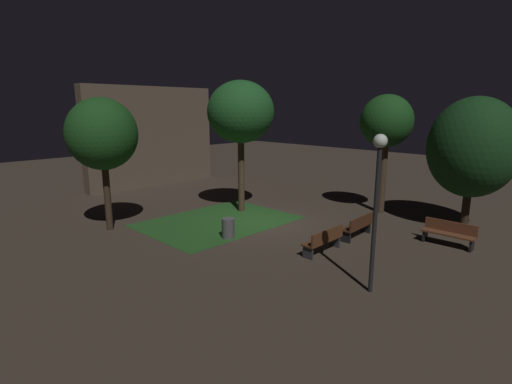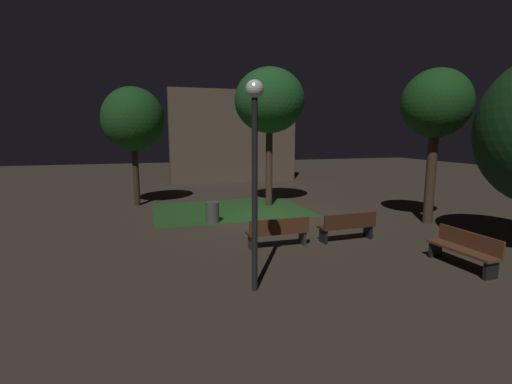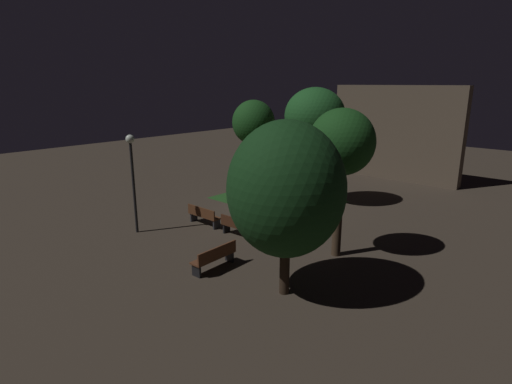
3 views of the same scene
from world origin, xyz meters
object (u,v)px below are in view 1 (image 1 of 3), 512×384
object	(u,v)px
tree_lawn_side	(102,135)
trash_bin	(228,228)
bench_front_left	(324,240)
bench_back_row	(449,233)
tree_tall_center	(473,148)
tree_back_right	(386,123)
bench_by_lamp	(358,226)
tree_right_canopy	(241,113)
lamp_post_path_center	(377,187)

from	to	relation	value
tree_lawn_side	trash_bin	xyz separation A→B (m)	(2.73, -4.29, -3.51)
bench_front_left	bench_back_row	xyz separation A→B (m)	(3.83, -2.79, 0.00)
tree_lawn_side	tree_tall_center	bearing A→B (deg)	-44.02
bench_front_left	bench_back_row	bearing A→B (deg)	-36.11
tree_lawn_side	bench_back_row	bearing A→B (deg)	-53.61
bench_back_row	tree_back_right	world-z (taller)	tree_back_right
bench_by_lamp	tree_right_canopy	xyz separation A→B (m)	(-0.45, 6.09, 4.22)
bench_by_lamp	lamp_post_path_center	world-z (taller)	lamp_post_path_center
tree_right_canopy	trash_bin	bearing A→B (deg)	-140.65
tree_lawn_side	tree_back_right	xyz separation A→B (m)	(10.33, -6.69, 0.36)
trash_bin	tree_right_canopy	bearing A→B (deg)	39.35
bench_back_row	trash_bin	size ratio (longest dim) A/B	2.33
bench_by_lamp	bench_front_left	bearing A→B (deg)	-180.00
bench_front_left	lamp_post_path_center	distance (m)	3.85
lamp_post_path_center	trash_bin	bearing A→B (deg)	88.01
bench_by_lamp	lamp_post_path_center	bearing A→B (deg)	-145.71
tree_back_right	tree_tall_center	xyz separation A→B (m)	(0.34, -3.62, -0.91)
bench_back_row	tree_right_canopy	world-z (taller)	tree_right_canopy
bench_front_left	trash_bin	distance (m)	3.77
bench_front_left	tree_back_right	bearing A→B (deg)	10.26
bench_by_lamp	tree_right_canopy	world-z (taller)	tree_right_canopy
bench_back_row	tree_lawn_side	size ratio (longest dim) A/B	0.34
tree_right_canopy	tree_tall_center	world-z (taller)	tree_right_canopy
bench_by_lamp	tree_lawn_side	world-z (taller)	tree_lawn_side
lamp_post_path_center	bench_back_row	bearing A→B (deg)	-2.44
tree_back_right	lamp_post_path_center	distance (m)	8.75
bench_back_row	tree_right_canopy	size ratio (longest dim) A/B	0.29
bench_front_left	tree_lawn_side	xyz separation A→B (m)	(-4.01, 7.84, 3.41)
bench_by_lamp	tree_tall_center	size ratio (longest dim) A/B	0.34
tree_back_right	tree_lawn_side	bearing A→B (deg)	147.07
bench_back_row	tree_right_canopy	distance (m)	10.04
tree_right_canopy	tree_tall_center	bearing A→B (deg)	-60.52
bench_back_row	lamp_post_path_center	size ratio (longest dim) A/B	0.42
tree_lawn_side	tree_right_canopy	xyz separation A→B (m)	(5.83, -1.75, 0.80)
bench_front_left	bench_by_lamp	xyz separation A→B (m)	(2.28, 0.00, 0.00)
bench_front_left	tree_right_canopy	world-z (taller)	tree_right_canopy
trash_bin	bench_by_lamp	bearing A→B (deg)	-45.01
tree_back_right	tree_tall_center	world-z (taller)	tree_back_right
tree_back_right	trash_bin	world-z (taller)	tree_back_right
bench_front_left	tree_back_right	world-z (taller)	tree_back_right
tree_back_right	lamp_post_path_center	world-z (taller)	tree_back_right
bench_by_lamp	lamp_post_path_center	size ratio (longest dim) A/B	0.42
bench_front_left	tree_back_right	size ratio (longest dim) A/B	0.33
bench_front_left	trash_bin	world-z (taller)	bench_front_left
tree_back_right	bench_front_left	bearing A→B (deg)	-169.74
tree_tall_center	bench_front_left	bearing A→B (deg)	159.63
bench_front_left	bench_by_lamp	bearing A→B (deg)	0.00
bench_front_left	tree_right_canopy	xyz separation A→B (m)	(1.82, 6.09, 4.22)
tree_right_canopy	lamp_post_path_center	size ratio (longest dim) A/B	1.44
tree_lawn_side	bench_front_left	bearing A→B (deg)	-62.92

